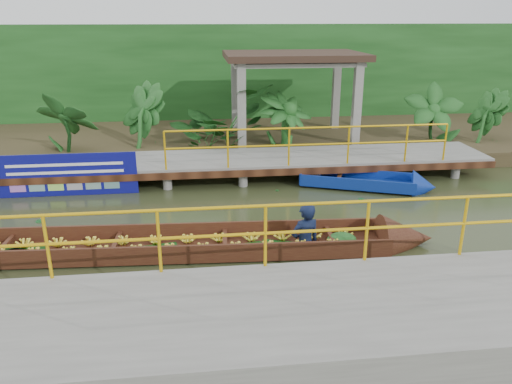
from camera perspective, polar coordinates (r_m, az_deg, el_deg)
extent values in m
plane|color=#293118|center=(10.82, -5.40, -4.11)|extent=(80.00, 80.00, 0.00)
cube|color=#372D1B|center=(17.90, -6.18, 6.21)|extent=(30.00, 8.00, 0.45)
cube|color=slate|center=(13.95, -5.92, 3.54)|extent=(16.00, 2.00, 0.15)
cube|color=black|center=(13.02, -5.80, 2.00)|extent=(16.00, 0.12, 0.18)
cylinder|color=#D59E0B|center=(13.10, 6.22, 7.32)|extent=(7.50, 0.05, 0.05)
cylinder|color=#D59E0B|center=(13.20, 6.15, 5.41)|extent=(7.50, 0.05, 0.05)
cylinder|color=#D59E0B|center=(13.21, 6.14, 5.20)|extent=(0.05, 0.05, 1.00)
cylinder|color=slate|center=(13.81, -22.62, 0.71)|extent=(0.24, 0.24, 0.55)
cylinder|color=slate|center=(15.29, -21.12, 2.64)|extent=(0.24, 0.24, 0.55)
cylinder|color=slate|center=(13.40, -14.38, 1.07)|extent=(0.24, 0.24, 0.55)
cylinder|color=slate|center=(14.91, -13.66, 3.02)|extent=(0.24, 0.24, 0.55)
cylinder|color=slate|center=(13.27, -5.80, 1.43)|extent=(0.24, 0.24, 0.55)
cylinder|color=slate|center=(14.80, -5.95, 3.35)|extent=(0.24, 0.24, 0.55)
cylinder|color=slate|center=(13.45, 2.75, 1.76)|extent=(0.24, 0.24, 0.55)
cylinder|color=slate|center=(14.96, 1.74, 3.62)|extent=(0.24, 0.24, 0.55)
cylinder|color=slate|center=(13.91, 10.91, 2.03)|extent=(0.24, 0.24, 0.55)
cylinder|color=slate|center=(15.38, 9.15, 3.83)|extent=(0.24, 0.24, 0.55)
cylinder|color=slate|center=(14.64, 18.40, 2.24)|extent=(0.24, 0.24, 0.55)
cylinder|color=slate|center=(16.04, 16.06, 3.96)|extent=(0.24, 0.24, 0.55)
cylinder|color=slate|center=(13.27, -5.80, 1.43)|extent=(0.24, 0.24, 0.55)
cube|color=slate|center=(7.10, 4.02, -15.13)|extent=(18.00, 2.40, 0.70)
cylinder|color=#D59E0B|center=(7.47, 2.63, -1.52)|extent=(10.00, 0.05, 0.05)
cylinder|color=#D59E0B|center=(7.64, 2.57, -4.67)|extent=(10.00, 0.05, 0.05)
cylinder|color=#D59E0B|center=(7.66, 2.57, -5.01)|extent=(0.05, 0.05, 1.00)
cube|color=slate|center=(15.32, -1.65, 9.31)|extent=(0.25, 0.25, 2.80)
cube|color=slate|center=(16.05, 11.43, 9.41)|extent=(0.25, 0.25, 2.80)
cube|color=slate|center=(17.68, -2.39, 10.69)|extent=(0.25, 0.25, 2.80)
cube|color=slate|center=(18.32, 9.12, 10.78)|extent=(0.25, 0.25, 2.80)
cube|color=slate|center=(16.59, 4.31, 14.59)|extent=(4.00, 2.60, 0.12)
cube|color=#322119|center=(16.57, 4.33, 15.27)|extent=(4.40, 3.00, 0.20)
cube|color=#154014|center=(20.05, -6.50, 12.80)|extent=(30.00, 0.80, 4.00)
cube|color=#33130D|center=(9.82, -9.69, -6.49)|extent=(8.39, 1.48, 0.06)
cube|color=#33130D|center=(10.23, -9.47, -4.48)|extent=(8.34, 0.50, 0.35)
cube|color=#33130D|center=(9.29, -10.04, -7.10)|extent=(8.34, 0.50, 0.35)
cone|color=#33130D|center=(10.37, 16.81, -5.13)|extent=(1.09, 1.05, 1.00)
ellipsoid|color=#154014|center=(9.99, 9.77, -5.38)|extent=(0.61, 0.49, 0.27)
imported|color=black|center=(9.54, 5.77, -1.34)|extent=(0.71, 0.57, 1.70)
cube|color=navy|center=(13.54, 11.55, 0.95)|extent=(3.07, 1.91, 0.10)
cube|color=navy|center=(13.92, 11.70, 1.97)|extent=(2.77, 1.14, 0.29)
cube|color=navy|center=(13.08, 11.45, 0.84)|extent=(2.77, 1.14, 0.29)
cube|color=navy|center=(13.64, 5.40, 1.94)|extent=(0.38, 0.84, 0.29)
cone|color=navy|center=(13.55, 18.62, 0.58)|extent=(0.85, 0.98, 0.83)
cube|color=black|center=(13.52, 9.52, 1.76)|extent=(0.42, 0.86, 0.05)
cube|color=navy|center=(13.38, -20.88, 1.84)|extent=(3.49, 0.03, 1.09)
cube|color=white|center=(13.28, -21.03, 2.92)|extent=(2.84, 0.01, 0.07)
cube|color=white|center=(13.34, -20.93, 2.10)|extent=(2.84, 0.01, 0.07)
imported|color=#154014|center=(15.98, -20.78, 7.37)|extent=(1.35, 1.35, 1.69)
imported|color=#154014|center=(15.62, -13.59, 7.83)|extent=(1.35, 1.35, 1.69)
imported|color=#154014|center=(15.53, -4.31, 8.25)|extent=(1.35, 1.35, 1.69)
imported|color=#154014|center=(15.75, 3.06, 8.44)|extent=(1.35, 1.35, 1.69)
imported|color=#154014|center=(17.31, 19.78, 8.34)|extent=(1.35, 1.35, 1.69)
imported|color=#154014|center=(18.03, 24.10, 8.20)|extent=(1.35, 1.35, 1.69)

